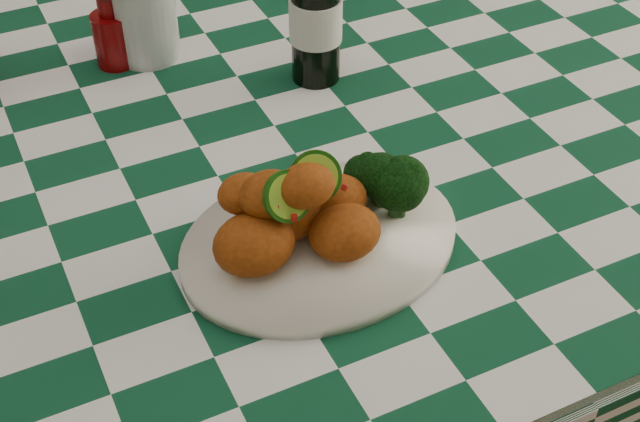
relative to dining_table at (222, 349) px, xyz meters
name	(u,v)px	position (x,y,z in m)	size (l,w,h in m)	color
dining_table	(222,349)	(0.00, 0.00, 0.00)	(1.66, 1.06, 0.79)	#0C4026
plate	(320,243)	(0.06, -0.23, 0.40)	(0.31, 0.25, 0.02)	white
fried_chicken_pile	(303,205)	(0.04, -0.23, 0.46)	(0.16, 0.12, 0.11)	#A1420F
broccoli_side	(386,184)	(0.14, -0.22, 0.44)	(0.09, 0.09, 0.07)	black
ketchup_bottle	(111,25)	(-0.04, 0.23, 0.45)	(0.05, 0.05, 0.12)	#620406
mason_jar	(143,14)	(0.01, 0.24, 0.46)	(0.09, 0.09, 0.13)	#B2BCBA
wooden_chair_right	(199,49)	(0.23, 0.72, 0.08)	(0.43, 0.45, 0.95)	#472814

